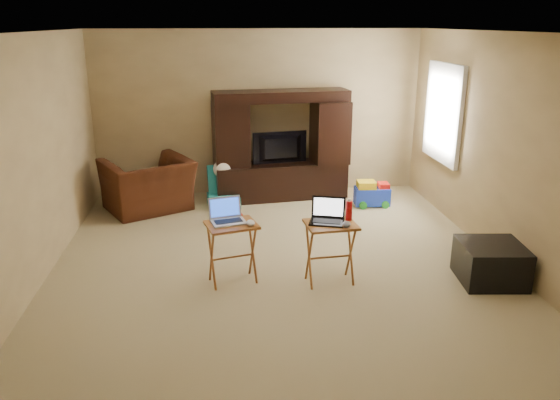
{
  "coord_description": "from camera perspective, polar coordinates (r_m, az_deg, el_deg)",
  "views": [
    {
      "loc": [
        -0.62,
        -5.65,
        2.6
      ],
      "look_at": [
        0.0,
        -0.2,
        0.8
      ],
      "focal_mm": 35.0,
      "sensor_mm": 36.0,
      "label": 1
    }
  ],
  "objects": [
    {
      "name": "ceiling",
      "position": [
        5.68,
        -0.24,
        17.17
      ],
      "size": [
        5.5,
        5.5,
        0.0
      ],
      "primitive_type": "plane",
      "rotation": [
        3.14,
        0.0,
        0.0
      ],
      "color": "silver",
      "rests_on": "ground"
    },
    {
      "name": "television",
      "position": [
        8.21,
        0.13,
        5.41
      ],
      "size": [
        0.84,
        0.24,
        0.48
      ],
      "primitive_type": "imported",
      "rotation": [
        0.0,
        0.0,
        3.3
      ],
      "color": "black",
      "rests_on": "entertainment_center"
    },
    {
      "name": "laptop_left",
      "position": [
        5.53,
        -5.45,
        -1.23
      ],
      "size": [
        0.4,
        0.35,
        0.24
      ],
      "primitive_type": "cube",
      "rotation": [
        0.0,
        0.0,
        0.24
      ],
      "color": "#A7A8AC",
      "rests_on": "tray_table_left"
    },
    {
      "name": "wall_front",
      "position": [
        3.25,
        5.11,
        -6.4
      ],
      "size": [
        5.0,
        0.0,
        5.0
      ],
      "primitive_type": "plane",
      "rotation": [
        -1.57,
        0.0,
        0.0
      ],
      "color": "tan",
      "rests_on": "ground"
    },
    {
      "name": "ottoman",
      "position": [
        6.13,
        21.16,
        -6.14
      ],
      "size": [
        0.7,
        0.7,
        0.41
      ],
      "primitive_type": "cube",
      "rotation": [
        0.0,
        0.0,
        -0.11
      ],
      "color": "black",
      "rests_on": "floor"
    },
    {
      "name": "wall_back",
      "position": [
        8.53,
        -2.27,
        9.05
      ],
      "size": [
        5.0,
        0.0,
        5.0
      ],
      "primitive_type": "plane",
      "rotation": [
        1.57,
        0.0,
        0.0
      ],
      "color": "tan",
      "rests_on": "ground"
    },
    {
      "name": "plush_toy",
      "position": [
        7.35,
        -5.1,
        -1.15
      ],
      "size": [
        0.32,
        0.26,
        0.35
      ],
      "primitive_type": null,
      "color": "red",
      "rests_on": "floor"
    },
    {
      "name": "mouse_right",
      "position": [
        5.45,
        6.95,
        -2.56
      ],
      "size": [
        0.12,
        0.15,
        0.05
      ],
      "primitive_type": "ellipsoid",
      "rotation": [
        0.0,
        0.0,
        -0.27
      ],
      "color": "#46464C",
      "rests_on": "tray_table_right"
    },
    {
      "name": "tray_table_right",
      "position": [
        5.66,
        5.25,
        -5.56
      ],
      "size": [
        0.54,
        0.45,
        0.66
      ],
      "primitive_type": "cube",
      "rotation": [
        0.0,
        0.0,
        0.09
      ],
      "color": "#AD6B29",
      "rests_on": "floor"
    },
    {
      "name": "push_toy",
      "position": [
        8.14,
        9.59,
        0.72
      ],
      "size": [
        0.55,
        0.41,
        0.39
      ],
      "primitive_type": null,
      "rotation": [
        0.0,
        0.0,
        -0.08
      ],
      "color": "blue",
      "rests_on": "floor"
    },
    {
      "name": "recliner",
      "position": [
        8.01,
        -13.6,
        1.51
      ],
      "size": [
        1.48,
        1.42,
        0.74
      ],
      "primitive_type": "imported",
      "rotation": [
        0.0,
        0.0,
        3.63
      ],
      "color": "#47220F",
      "rests_on": "floor"
    },
    {
      "name": "window_pane",
      "position": [
        7.93,
        16.82,
        8.71
      ],
      "size": [
        0.0,
        1.2,
        1.2
      ],
      "primitive_type": "plane",
      "rotation": [
        1.57,
        0.0,
        -1.57
      ],
      "color": "white",
      "rests_on": "ground"
    },
    {
      "name": "entertainment_center",
      "position": [
        8.25,
        0.1,
        5.71
      ],
      "size": [
        2.05,
        0.73,
        1.64
      ],
      "primitive_type": "cube",
      "rotation": [
        0.0,
        0.0,
        0.11
      ],
      "color": "black",
      "rests_on": "floor"
    },
    {
      "name": "child_rocker",
      "position": [
        8.02,
        -5.96,
        1.39
      ],
      "size": [
        0.51,
        0.56,
        0.6
      ],
      "primitive_type": null,
      "rotation": [
        0.0,
        0.0,
        0.13
      ],
      "color": "#16737B",
      "rests_on": "floor"
    },
    {
      "name": "laptop_right",
      "position": [
        5.51,
        4.94,
        -1.22
      ],
      "size": [
        0.41,
        0.37,
        0.24
      ],
      "primitive_type": "cube",
      "rotation": [
        0.0,
        0.0,
        -0.3
      ],
      "color": "black",
      "rests_on": "tray_table_right"
    },
    {
      "name": "window_frame",
      "position": [
        7.92,
        16.68,
        8.71
      ],
      "size": [
        0.06,
        1.14,
        1.34
      ],
      "primitive_type": "cube",
      "color": "white",
      "rests_on": "ground"
    },
    {
      "name": "floor",
      "position": [
        6.25,
        -0.21,
        -6.42
      ],
      "size": [
        5.5,
        5.5,
        0.0
      ],
      "primitive_type": "plane",
      "color": "beige",
      "rests_on": "ground"
    },
    {
      "name": "tray_table_left",
      "position": [
        5.67,
        -5.0,
        -5.56
      ],
      "size": [
        0.58,
        0.51,
        0.65
      ],
      "primitive_type": "cube",
      "rotation": [
        0.0,
        0.0,
        0.25
      ],
      "color": "#9E6426",
      "rests_on": "floor"
    },
    {
      "name": "mouse_left",
      "position": [
        5.48,
        -3.09,
        -2.41
      ],
      "size": [
        0.09,
        0.14,
        0.05
      ],
      "primitive_type": "ellipsoid",
      "rotation": [
        0.0,
        0.0,
        0.08
      ],
      "color": "silver",
      "rests_on": "tray_table_left"
    },
    {
      "name": "wall_left",
      "position": [
        6.1,
        -24.31,
        3.77
      ],
      "size": [
        0.0,
        5.5,
        5.5
      ],
      "primitive_type": "plane",
      "rotation": [
        1.57,
        0.0,
        1.57
      ],
      "color": "tan",
      "rests_on": "ground"
    },
    {
      "name": "water_bottle",
      "position": [
        5.62,
        7.22,
        -1.11
      ],
      "size": [
        0.06,
        0.06,
        0.2
      ],
      "primitive_type": "cylinder",
      "color": "red",
      "rests_on": "tray_table_right"
    },
    {
      "name": "wall_right",
      "position": [
        6.59,
        22.02,
        5.03
      ],
      "size": [
        0.0,
        5.5,
        5.5
      ],
      "primitive_type": "plane",
      "rotation": [
        1.57,
        0.0,
        -1.57
      ],
      "color": "tan",
      "rests_on": "ground"
    }
  ]
}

